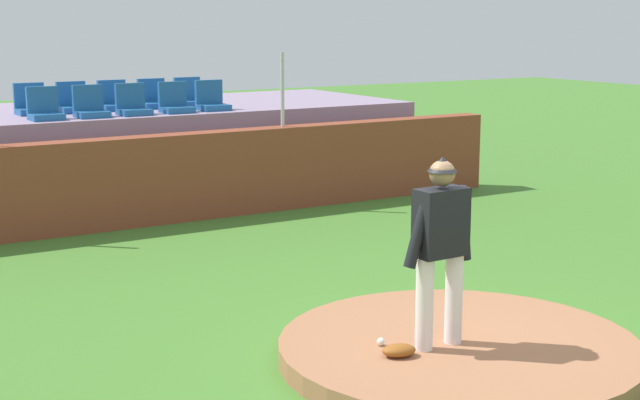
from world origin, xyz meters
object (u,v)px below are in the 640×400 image
at_px(baseball, 381,342).
at_px(stadium_chair_7, 114,101).
at_px(stadium_chair_0, 45,110).
at_px(stadium_chair_5, 31,105).
at_px(fielding_glove, 399,350).
at_px(stadium_chair_1, 90,107).
at_px(stadium_chair_4, 211,101).
at_px(stadium_chair_8, 153,99).
at_px(stadium_chair_2, 133,105).
at_px(stadium_chair_9, 189,97).
at_px(stadium_chair_6, 73,103).
at_px(stadium_chair_3, 175,103).
at_px(pitcher, 441,238).

xyz_separation_m(baseball, stadium_chair_7, (0.68, 8.81, 1.46)).
distance_m(stadium_chair_0, stadium_chair_5, 0.93).
bearing_deg(fielding_glove, stadium_chair_1, -73.50).
bearing_deg(stadium_chair_1, stadium_chair_7, -127.64).
bearing_deg(stadium_chair_1, stadium_chair_0, 0.38).
relative_size(baseball, stadium_chair_4, 0.15).
height_order(stadium_chair_5, stadium_chair_8, same).
relative_size(stadium_chair_2, stadium_chair_4, 1.00).
relative_size(stadium_chair_2, stadium_chair_5, 1.00).
xyz_separation_m(stadium_chair_1, stadium_chair_9, (2.09, 0.94, 0.00)).
relative_size(fielding_glove, stadium_chair_1, 0.60).
bearing_deg(stadium_chair_1, stadium_chair_6, -90.31).
bearing_deg(stadium_chair_2, stadium_chair_8, -127.92).
relative_size(stadium_chair_1, stadium_chair_7, 1.00).
height_order(fielding_glove, stadium_chair_6, stadium_chair_6).
height_order(stadium_chair_2, stadium_chair_6, same).
bearing_deg(stadium_chair_3, stadium_chair_6, -32.53).
xyz_separation_m(stadium_chair_0, stadium_chair_4, (2.81, 0.05, 0.00)).
xyz_separation_m(baseball, stadium_chair_0, (-0.74, 7.90, 1.46)).
bearing_deg(fielding_glove, stadium_chair_9, -86.38).
bearing_deg(stadium_chair_3, stadium_chair_9, -125.38).
relative_size(stadium_chair_2, stadium_chair_9, 1.00).
relative_size(stadium_chair_1, stadium_chair_2, 1.00).
distance_m(pitcher, stadium_chair_7, 9.10).
bearing_deg(stadium_chair_0, stadium_chair_5, -92.25).
bearing_deg(stadium_chair_2, stadium_chair_5, -34.06).
bearing_deg(stadium_chair_5, stadium_chair_0, 87.75).
distance_m(stadium_chair_5, stadium_chair_6, 0.68).
xyz_separation_m(stadium_chair_6, stadium_chair_8, (1.41, 0.02, 0.00)).
bearing_deg(stadium_chair_5, stadium_chair_4, 162.56).
height_order(stadium_chair_1, stadium_chair_2, same).
xyz_separation_m(stadium_chair_5, stadium_chair_9, (2.77, 0.01, 0.00)).
distance_m(pitcher, stadium_chair_9, 9.27).
height_order(stadium_chair_0, stadium_chair_3, same).
height_order(stadium_chair_4, stadium_chair_8, same).
xyz_separation_m(stadium_chair_4, stadium_chair_5, (-2.78, 0.87, 0.00)).
distance_m(stadium_chair_7, stadium_chair_8, 0.71).
height_order(stadium_chair_5, stadium_chair_9, same).
distance_m(stadium_chair_1, stadium_chair_7, 1.15).
bearing_deg(stadium_chair_1, stadium_chair_5, -53.73).
height_order(stadium_chair_0, stadium_chair_1, same).
bearing_deg(stadium_chair_2, stadium_chair_6, -52.73).
relative_size(stadium_chair_3, stadium_chair_6, 1.00).
distance_m(stadium_chair_2, stadium_chair_3, 0.73).
relative_size(fielding_glove, stadium_chair_8, 0.60).
bearing_deg(baseball, stadium_chair_3, 79.98).
xyz_separation_m(fielding_glove, stadium_chair_2, (0.69, 8.21, 1.45)).
xyz_separation_m(fielding_glove, stadium_chair_9, (2.09, 9.15, 1.45)).
xyz_separation_m(stadium_chair_4, stadium_chair_6, (-2.10, 0.85, 0.00)).
height_order(fielding_glove, stadium_chair_8, stadium_chair_8).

